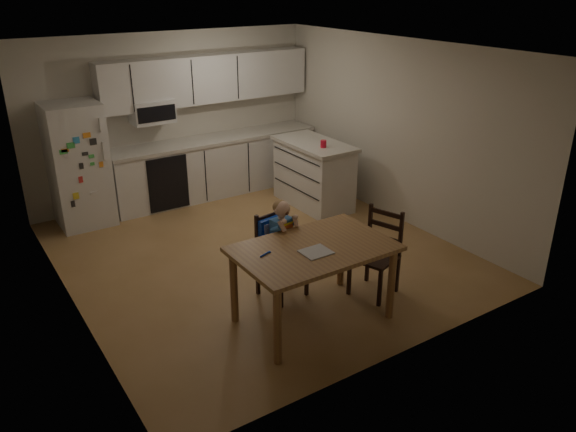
% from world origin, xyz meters
% --- Properties ---
extents(room, '(4.52, 5.01, 2.51)m').
position_xyz_m(room, '(0.00, 0.48, 1.25)').
color(room, olive).
rests_on(room, ground).
extents(refrigerator, '(0.72, 0.70, 1.70)m').
position_xyz_m(refrigerator, '(-1.55, 2.15, 0.85)').
color(refrigerator, silver).
rests_on(refrigerator, ground).
extents(kitchen_run, '(3.37, 0.62, 2.15)m').
position_xyz_m(kitchen_run, '(0.50, 2.24, 0.88)').
color(kitchen_run, silver).
rests_on(kitchen_run, ground).
extents(kitchen_island, '(0.70, 1.33, 0.98)m').
position_xyz_m(kitchen_island, '(1.54, 0.95, 0.49)').
color(kitchen_island, silver).
rests_on(kitchen_island, ground).
extents(red_cup, '(0.08, 0.08, 0.10)m').
position_xyz_m(red_cup, '(1.49, 0.65, 1.03)').
color(red_cup, red).
rests_on(red_cup, kitchen_island).
extents(dining_table, '(1.53, 0.98, 0.82)m').
position_xyz_m(dining_table, '(-0.29, -1.59, 0.71)').
color(dining_table, brown).
rests_on(dining_table, ground).
extents(napkin, '(0.27, 0.24, 0.01)m').
position_xyz_m(napkin, '(-0.34, -1.70, 0.82)').
color(napkin, silver).
rests_on(napkin, dining_table).
extents(toddler_spoon, '(0.12, 0.06, 0.02)m').
position_xyz_m(toddler_spoon, '(-0.78, -1.48, 0.83)').
color(toddler_spoon, '#0D30AA').
rests_on(toddler_spoon, dining_table).
extents(chair_booster, '(0.48, 0.48, 1.11)m').
position_xyz_m(chair_booster, '(-0.30, -0.97, 0.67)').
color(chair_booster, black).
rests_on(chair_booster, ground).
extents(chair_side, '(0.53, 0.53, 0.95)m').
position_xyz_m(chair_side, '(0.65, -1.51, 0.54)').
color(chair_side, black).
rests_on(chair_side, ground).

